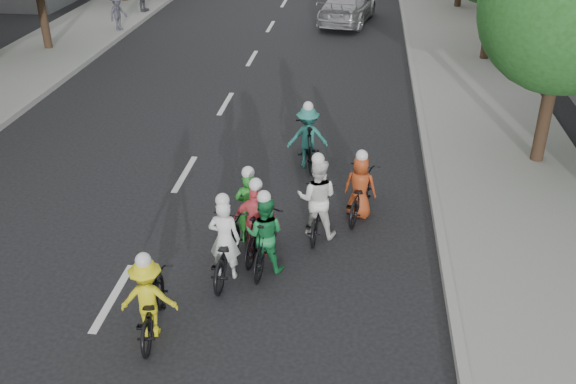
% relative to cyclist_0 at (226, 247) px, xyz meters
% --- Properties ---
extents(ground, '(120.00, 120.00, 0.00)m').
position_rel_cyclist_0_xyz_m(ground, '(-1.90, -0.99, -0.59)').
color(ground, black).
rests_on(ground, ground).
extents(curb_left, '(0.18, 80.00, 0.18)m').
position_rel_cyclist_0_xyz_m(curb_left, '(-7.95, 9.01, -0.50)').
color(curb_left, '#999993').
rests_on(curb_left, ground).
extents(sidewalk_right, '(4.00, 80.00, 0.15)m').
position_rel_cyclist_0_xyz_m(sidewalk_right, '(6.10, 9.01, -0.51)').
color(sidewalk_right, gray).
rests_on(sidewalk_right, ground).
extents(curb_right, '(0.18, 80.00, 0.18)m').
position_rel_cyclist_0_xyz_m(curb_right, '(4.15, 9.01, -0.50)').
color(curb_right, '#999993').
rests_on(curb_right, ground).
extents(tree_r_0, '(4.00, 4.00, 5.97)m').
position_rel_cyclist_0_xyz_m(tree_r_0, '(6.90, 5.61, 3.38)').
color(tree_r_0, black).
rests_on(tree_r_0, ground).
extents(cyclist_0, '(0.73, 1.98, 1.77)m').
position_rel_cyclist_0_xyz_m(cyclist_0, '(0.00, 0.00, 0.00)').
color(cyclist_0, black).
rests_on(cyclist_0, ground).
extents(cyclist_1, '(0.80, 1.88, 1.69)m').
position_rel_cyclist_0_xyz_m(cyclist_1, '(0.70, 0.32, 0.06)').
color(cyclist_1, black).
rests_on(cyclist_1, ground).
extents(cyclist_2, '(1.00, 1.92, 1.60)m').
position_rel_cyclist_0_xyz_m(cyclist_2, '(-0.90, -1.78, -0.00)').
color(cyclist_2, black).
rests_on(cyclist_2, ground).
extents(cyclist_3, '(0.98, 1.74, 1.75)m').
position_rel_cyclist_0_xyz_m(cyclist_3, '(0.49, 0.67, 0.05)').
color(cyclist_3, black).
rests_on(cyclist_3, ground).
extents(cyclist_4, '(1.01, 1.97, 1.59)m').
position_rel_cyclist_0_xyz_m(cyclist_4, '(2.44, 2.54, -0.02)').
color(cyclist_4, black).
rests_on(cyclist_4, ground).
extents(cyclist_5, '(0.60, 1.55, 1.71)m').
position_rel_cyclist_0_xyz_m(cyclist_5, '(0.24, 1.24, 0.00)').
color(cyclist_5, black).
rests_on(cyclist_5, ground).
extents(cyclist_6, '(0.87, 1.77, 1.88)m').
position_rel_cyclist_0_xyz_m(cyclist_6, '(1.58, 1.64, 0.08)').
color(cyclist_6, black).
rests_on(cyclist_6, ground).
extents(cyclist_7, '(1.12, 1.98, 1.74)m').
position_rel_cyclist_0_xyz_m(cyclist_7, '(1.09, 4.89, 0.09)').
color(cyclist_7, black).
rests_on(cyclist_7, ground).
extents(follow_car_lead, '(2.82, 5.19, 1.43)m').
position_rel_cyclist_0_xyz_m(follow_car_lead, '(1.50, 20.09, 0.13)').
color(follow_car_lead, '#ABABB0').
rests_on(follow_car_lead, ground).
extents(spectator_0, '(0.85, 1.09, 1.48)m').
position_rel_cyclist_0_xyz_m(spectator_0, '(-8.24, 17.02, 0.30)').
color(spectator_0, '#484753').
rests_on(spectator_0, sidewalk_left).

